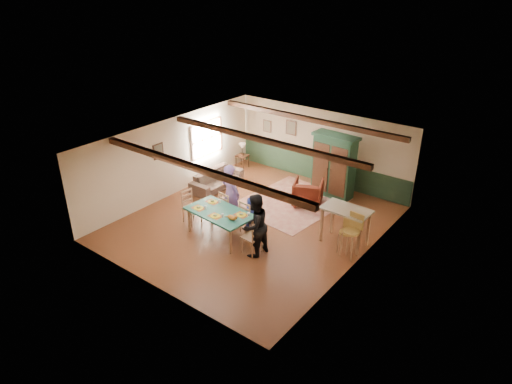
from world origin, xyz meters
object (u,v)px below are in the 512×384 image
Objects in this scene: cat at (232,217)px; armoire at (334,166)px; dining_chair_end_right at (252,236)px; armchair at (308,193)px; bar_stool_left at (345,236)px; end_table at (242,161)px; dining_chair_end_left at (192,207)px; table_lamp at (242,149)px; counter_table at (345,226)px; bar_stool_right at (351,236)px; dining_chair_far_left at (229,207)px; sofa at (217,179)px; dining_chair_far_right at (250,216)px; person_child at (252,214)px; dining_table at (220,224)px; person_man at (231,193)px; person_woman at (255,225)px.

armoire reaches higher than cat.
dining_chair_end_right is 3.43m from armchair.
end_table is at bearing 154.58° from bar_stool_left.
table_lamp is (-1.51, 4.34, 0.25)m from dining_chair_end_left.
counter_table is at bearing -23.89° from end_table.
bar_stool_right reaches higher than table_lamp.
bar_stool_right is (0.21, -0.11, 0.12)m from bar_stool_left.
dining_chair_far_left reaches higher than armchair.
cat is 0.18× the size of armoire.
table_lamp is (-0.41, 1.95, 0.46)m from sofa.
table_lamp reaches higher than armchair.
bar_stool_right is at bearing -49.38° from counter_table.
table_lamp is 6.37m from counter_table.
dining_chair_far_right is at bearing -48.51° from table_lamp.
sofa is at bearing 173.43° from counter_table.
person_child is 2.28× the size of table_lamp.
end_table is at bearing -133.51° from dining_chair_end_right.
person_child reaches higher than dining_table.
person_man is (0.01, 0.09, 0.43)m from dining_chair_far_left.
person_woman is 2.61m from bar_stool_right.
end_table is (-0.41, 1.95, -0.05)m from sofa.
dining_table is at bearing 119.05° from dining_chair_far_left.
bar_stool_left is (3.66, 0.64, -0.01)m from dining_chair_far_left.
cat reaches higher than dining_table.
dining_chair_far_right is 0.95× the size of person_child.
person_woman is at bearing -130.30° from counter_table.
end_table is at bearing 0.00° from table_lamp.
table_lamp is 0.47× the size of bar_stool_left.
sofa is at bearing -78.15° from table_lamp.
dining_chair_far_left is 0.82× the size of bar_stool_right.
counter_table reaches higher than end_table.
person_woman is at bearing 139.73° from dining_chair_far_right.
dining_chair_end_left reaches higher than bar_stool_left.
dining_chair_far_right is at bearing -156.25° from counter_table.
dining_chair_far_left is at bearing -163.05° from counter_table.
armchair is 3.91m from table_lamp.
dining_chair_far_left reaches higher than cat.
bar_stool_left is at bearing 36.14° from cat.
dining_chair_end_right is at bearing 152.70° from person_man.
end_table is 7.00m from bar_stool_right.
sofa is 1.68× the size of bar_stool_right.
sofa is at bearing 29.78° from dining_chair_end_left.
counter_table is (5.82, -2.58, -0.21)m from table_lamp.
dining_chair_far_left reaches higher than dining_table.
cat is 0.42× the size of armchair.
dining_table is 2.08× the size of armchair.
person_man is at bearing -55.77° from table_lamp.
dining_table is 4.08× the size of table_lamp.
dining_chair_end_right is at bearing 72.35° from armchair.
bar_stool_left is (6.05, -2.99, 0.25)m from end_table.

